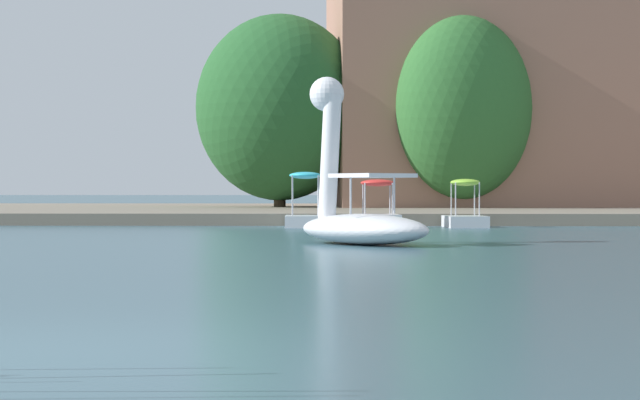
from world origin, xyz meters
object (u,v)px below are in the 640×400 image
at_px(pedal_boat_cyan, 305,210).
at_px(tree_willow_near_path, 464,108).
at_px(pedal_boat_red, 378,214).
at_px(swan_boat, 357,207).
at_px(pedal_boat_lime, 465,213).
at_px(tree_willow_overhanging, 280,108).

relative_size(pedal_boat_cyan, tree_willow_near_path, 0.27).
distance_m(pedal_boat_red, pedal_boat_cyan, 2.08).
height_order(swan_boat, pedal_boat_lime, swan_boat).
bearing_deg(pedal_boat_lime, tree_willow_overhanging, 112.90).
xyz_separation_m(swan_boat, tree_willow_near_path, (3.97, 23.98, 3.48)).
bearing_deg(tree_willow_near_path, tree_willow_overhanging, 164.35).
bearing_deg(pedal_boat_red, pedal_boat_cyan, 170.74).
xyz_separation_m(pedal_boat_lime, pedal_boat_red, (-2.49, -0.41, -0.03)).
bearing_deg(pedal_boat_lime, tree_willow_near_path, 85.68).
distance_m(swan_boat, tree_willow_near_path, 24.55).
height_order(swan_boat, pedal_boat_red, swan_boat).
distance_m(pedal_boat_lime, pedal_boat_cyan, 4.55).
distance_m(swan_boat, pedal_boat_red, 10.71).
relative_size(pedal_boat_lime, tree_willow_overhanging, 0.22).
bearing_deg(tree_willow_overhanging, tree_willow_near_path, -15.65).
relative_size(pedal_boat_red, tree_willow_overhanging, 0.24).
bearing_deg(swan_boat, tree_willow_overhanging, 97.24).
relative_size(pedal_boat_lime, tree_willow_near_path, 0.24).
distance_m(pedal_boat_red, tree_willow_overhanging, 16.29).
distance_m(pedal_boat_lime, tree_willow_overhanging, 16.67).
bearing_deg(swan_boat, pedal_boat_lime, 74.91).
bearing_deg(pedal_boat_red, tree_willow_near_path, 75.38).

